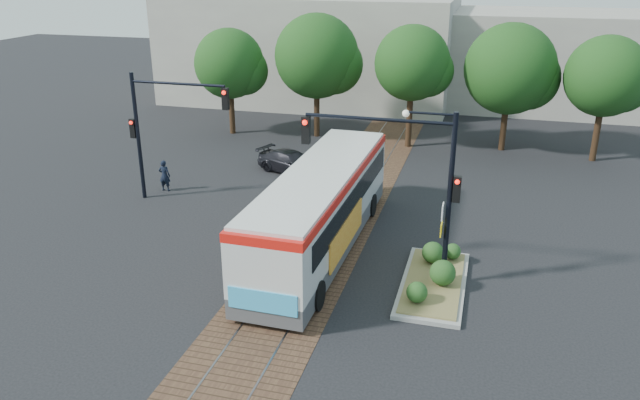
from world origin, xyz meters
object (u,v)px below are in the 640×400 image
at_px(traffic_island, 435,276).
at_px(officer, 165,176).
at_px(signal_pole_main, 414,170).
at_px(city_bus, 321,205).
at_px(parked_car, 292,162).
at_px(signal_pole_left, 158,121).

distance_m(traffic_island, officer, 15.06).
bearing_deg(signal_pole_main, traffic_island, -5.36).
distance_m(city_bus, traffic_island, 5.20).
height_order(city_bus, officer, city_bus).
xyz_separation_m(city_bus, parked_car, (-3.98, 8.54, -1.25)).
distance_m(city_bus, signal_pole_left, 9.31).
xyz_separation_m(officer, parked_car, (5.17, 4.30, -0.20)).
relative_size(signal_pole_main, signal_pole_left, 1.00).
bearing_deg(traffic_island, officer, 156.45).
relative_size(city_bus, signal_pole_main, 2.06).
xyz_separation_m(traffic_island, parked_car, (-8.63, 10.31, 0.25)).
bearing_deg(traffic_island, city_bus, 159.18).
height_order(signal_pole_main, parked_car, signal_pole_main).
height_order(traffic_island, officer, officer).
bearing_deg(signal_pole_left, signal_pole_main, -21.45).
xyz_separation_m(traffic_island, signal_pole_left, (-13.19, 4.89, 3.54)).
bearing_deg(parked_car, city_bus, -133.26).
relative_size(city_bus, parked_car, 3.08).
distance_m(traffic_island, signal_pole_main, 3.95).
bearing_deg(officer, parked_car, -144.30).
bearing_deg(city_bus, parked_car, 116.14).
distance_m(city_bus, parked_car, 9.51).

